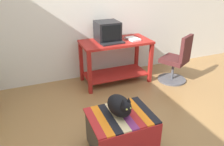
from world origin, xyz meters
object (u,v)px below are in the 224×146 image
object	(u,v)px
tv_monitor	(107,31)
keyboard	(113,43)
book	(133,39)
ottoman_with_blanket	(121,131)
desk	(116,55)
cat	(120,106)
office_chair	(177,62)

from	to	relation	value
tv_monitor	keyboard	size ratio (longest dim) A/B	0.98
keyboard	book	xyz separation A→B (m)	(0.42, 0.09, 0.00)
keyboard	book	distance (m)	0.43
tv_monitor	ottoman_with_blanket	world-z (taller)	tv_monitor
book	tv_monitor	bearing A→B (deg)	157.09
desk	tv_monitor	world-z (taller)	tv_monitor
cat	tv_monitor	bearing A→B (deg)	67.13
office_chair	cat	bearing A→B (deg)	6.39
ottoman_with_blanket	office_chair	size ratio (longest dim) A/B	0.80
tv_monitor	keyboard	world-z (taller)	tv_monitor
ottoman_with_blanket	desk	bearing A→B (deg)	69.31
desk	book	bearing A→B (deg)	-8.50
desk	book	xyz separation A→B (m)	(0.31, -0.04, 0.27)
desk	tv_monitor	xyz separation A→B (m)	(-0.12, 0.08, 0.41)
ottoman_with_blanket	office_chair	xyz separation A→B (m)	(1.63, 1.17, 0.16)
tv_monitor	office_chair	xyz separation A→B (m)	(1.15, -0.50, -0.55)
keyboard	ottoman_with_blanket	xyz separation A→B (m)	(-0.49, -1.46, -0.57)
desk	office_chair	distance (m)	1.12
ottoman_with_blanket	cat	bearing A→B (deg)	108.08
tv_monitor	ottoman_with_blanket	size ratio (longest dim) A/B	0.55
desk	keyboard	size ratio (longest dim) A/B	3.07
tv_monitor	book	bearing A→B (deg)	-16.51
tv_monitor	office_chair	bearing A→B (deg)	-23.91
keyboard	desk	bearing A→B (deg)	46.67
tv_monitor	office_chair	world-z (taller)	tv_monitor
cat	office_chair	distance (m)	2.01
keyboard	cat	distance (m)	1.54
keyboard	office_chair	size ratio (longest dim) A/B	0.45
book	desk	bearing A→B (deg)	165.09
book	cat	xyz separation A→B (m)	(-0.92, -1.53, -0.23)
tv_monitor	office_chair	size ratio (longest dim) A/B	0.44
book	ottoman_with_blanket	bearing A→B (deg)	-127.12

